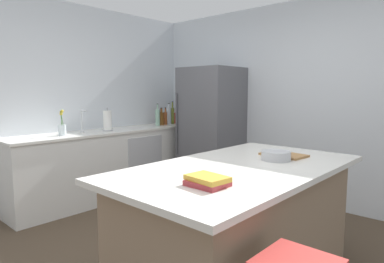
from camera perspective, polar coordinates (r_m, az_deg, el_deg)
The scene contains 17 objects.
wall_rear at distance 4.55m, azimuth 19.09°, elevation 4.57°, with size 6.00×0.10×2.60m, color silver.
wall_left at distance 4.67m, azimuth -23.31°, elevation 4.43°, with size 0.10×6.00×2.60m, color silver.
counter_run_left at distance 4.81m, azimuth -13.40°, elevation -5.21°, with size 0.63×2.83×0.92m.
kitchen_island at distance 2.64m, azimuth 8.06°, elevation -15.30°, with size 1.11×2.02×0.91m.
refrigerator at distance 4.89m, azimuth 3.29°, elevation 0.29°, with size 0.77×0.74×1.79m.
sink_faucet at distance 4.55m, azimuth -18.14°, elevation 1.83°, with size 0.15×0.05×0.30m.
flower_vase at distance 4.31m, azimuth -21.21°, elevation 0.56°, with size 0.09×0.09×0.31m.
paper_towel_roll at distance 4.63m, azimuth -14.18°, elevation 1.75°, with size 0.14×0.14×0.31m.
hot_sauce_bottle at distance 5.57m, azimuth -2.74°, elevation 2.41°, with size 0.05×0.05×0.24m.
olive_oil_bottle at distance 5.49m, azimuth -3.34°, elevation 2.81°, with size 0.06×0.06×0.36m.
soda_bottle at distance 5.42m, azimuth -3.95°, elevation 2.74°, with size 0.07×0.07×0.34m.
vinegar_bottle at distance 5.34m, azimuth -4.52°, elevation 2.33°, with size 0.05×0.05×0.27m.
whiskey_bottle at distance 5.28m, azimuth -5.23°, elevation 2.24°, with size 0.08×0.08×0.27m.
gin_bottle at distance 5.19m, azimuth -5.86°, elevation 2.44°, with size 0.07×0.07×0.34m.
cookbook_stack at distance 1.96m, azimuth 2.64°, elevation -8.39°, with size 0.25×0.19×0.06m.
mixing_bowl at distance 2.75m, azimuth 14.10°, elevation -4.01°, with size 0.23×0.23×0.07m.
cutting_board at distance 2.95m, azimuth 15.32°, elevation -3.85°, with size 0.37×0.26×0.02m.
Camera 1 is at (1.80, -1.92, 1.45)m, focal length 31.36 mm.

